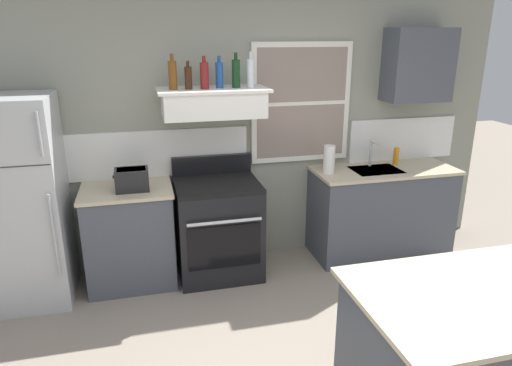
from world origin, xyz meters
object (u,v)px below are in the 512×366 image
object	(u,v)px
bottle_amber_wine	(173,75)
bottle_blue_liqueur	(219,75)
bottle_clear_tall	(251,73)
dish_soap_bottle	(396,156)
paper_towel_roll	(329,159)
kitchen_island	(475,363)
stove_range	(218,228)
toaster	(132,179)
refrigerator	(19,203)
bottle_dark_green_wine	(236,73)
bottle_red_label_wine	(204,75)
bottle_brown_stout	(188,77)

from	to	relation	value
bottle_amber_wine	bottle_blue_liqueur	distance (m)	0.40
bottle_clear_tall	dish_soap_bottle	size ratio (longest dim) A/B	1.69
bottle_amber_wine	paper_towel_roll	world-z (taller)	bottle_amber_wine
bottle_blue_liqueur	kitchen_island	xyz separation A→B (m)	(1.02, -2.28, -1.40)
stove_range	bottle_clear_tall	world-z (taller)	bottle_clear_tall
bottle_blue_liqueur	dish_soap_bottle	world-z (taller)	bottle_blue_liqueur
toaster	refrigerator	bearing A→B (deg)	179.51
dish_soap_bottle	toaster	bearing A→B (deg)	-176.33
refrigerator	bottle_blue_liqueur	bearing A→B (deg)	3.80
bottle_blue_liqueur	bottle_dark_green_wine	distance (m)	0.15
bottle_dark_green_wine	dish_soap_bottle	xyz separation A→B (m)	(1.67, 0.06, -0.87)
bottle_blue_liqueur	dish_soap_bottle	distance (m)	2.01
stove_range	bottle_red_label_wine	size ratio (longest dim) A/B	3.94
refrigerator	bottle_dark_green_wine	bearing A→B (deg)	3.16
bottle_red_label_wine	kitchen_island	xyz separation A→B (m)	(1.15, -2.23, -1.40)
bottle_brown_stout	bottle_amber_wine	bearing A→B (deg)	177.28
bottle_blue_liqueur	bottle_clear_tall	distance (m)	0.27
bottle_brown_stout	bottle_dark_green_wine	size ratio (longest dim) A/B	0.79
bottle_brown_stout	dish_soap_bottle	world-z (taller)	bottle_brown_stout
refrigerator	bottle_red_label_wine	size ratio (longest dim) A/B	6.33
bottle_brown_stout	bottle_clear_tall	world-z (taller)	bottle_clear_tall
bottle_clear_tall	paper_towel_roll	world-z (taller)	bottle_clear_tall
toaster	bottle_clear_tall	size ratio (longest dim) A/B	0.97
bottle_red_label_wine	dish_soap_bottle	xyz separation A→B (m)	(1.95, 0.09, -0.86)
toaster	bottle_clear_tall	world-z (taller)	bottle_clear_tall
kitchen_island	bottle_blue_liqueur	bearing A→B (deg)	114.04
bottle_amber_wine	dish_soap_bottle	distance (m)	2.38
toaster	bottle_dark_green_wine	distance (m)	1.29
bottle_blue_liqueur	bottle_dark_green_wine	size ratio (longest dim) A/B	0.91
bottle_amber_wine	toaster	bearing A→B (deg)	-166.49
paper_towel_roll	bottle_dark_green_wine	bearing A→B (deg)	177.29
bottle_brown_stout	bottle_blue_liqueur	size ratio (longest dim) A/B	0.86
bottle_blue_liqueur	kitchen_island	world-z (taller)	bottle_blue_liqueur
bottle_amber_wine	stove_range	bearing A→B (deg)	-10.97
toaster	bottle_blue_liqueur	xyz separation A→B (m)	(0.80, 0.12, 0.85)
bottle_dark_green_wine	kitchen_island	bearing A→B (deg)	-68.98
bottle_blue_liqueur	stove_range	bearing A→B (deg)	-124.48
bottle_dark_green_wine	dish_soap_bottle	size ratio (longest dim) A/B	1.66
toaster	paper_towel_roll	world-z (taller)	paper_towel_roll
dish_soap_bottle	kitchen_island	world-z (taller)	dish_soap_bottle
refrigerator	bottle_amber_wine	world-z (taller)	bottle_amber_wine
bottle_brown_stout	bottle_clear_tall	xyz separation A→B (m)	(0.55, 0.01, 0.03)
bottle_blue_liqueur	paper_towel_roll	distance (m)	1.32
dish_soap_bottle	bottle_amber_wine	bearing A→B (deg)	-178.15
bottle_amber_wine	bottle_red_label_wine	world-z (taller)	bottle_amber_wine
toaster	paper_towel_roll	xyz separation A→B (m)	(1.84, 0.07, 0.04)
paper_towel_roll	kitchen_island	xyz separation A→B (m)	(-0.02, -2.22, -0.59)
bottle_dark_green_wine	bottle_clear_tall	size ratio (longest dim) A/B	0.98
paper_towel_roll	bottle_blue_liqueur	bearing A→B (deg)	177.06
refrigerator	bottle_amber_wine	size ratio (longest dim) A/B	5.90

